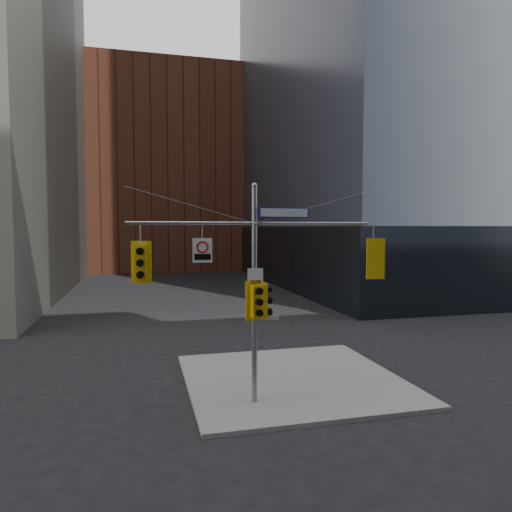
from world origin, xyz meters
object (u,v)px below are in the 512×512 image
traffic_light_pole_front (256,301)px  regulatory_sign_arm (202,250)px  signal_assembly (254,272)px  traffic_light_pole_side (264,301)px  traffic_light_east_arm (373,258)px  traffic_light_west_arm (141,263)px  street_sign_blade (284,213)px

traffic_light_pole_front → regulatory_sign_arm: regulatory_sign_arm is taller
signal_assembly → traffic_light_pole_side: bearing=0.8°
regulatory_sign_arm → traffic_light_pole_front: bearing=-2.9°
signal_assembly → traffic_light_east_arm: 4.25m
traffic_light_west_arm → regulatory_sign_arm: size_ratio=1.70×
traffic_light_east_arm → regulatory_sign_arm: (-5.92, -0.02, 0.37)m
street_sign_blade → traffic_light_pole_front: bearing=-172.0°
traffic_light_east_arm → traffic_light_pole_front: traffic_light_east_arm is taller
traffic_light_west_arm → regulatory_sign_arm: regulatory_sign_arm is taller
traffic_light_west_arm → regulatory_sign_arm: bearing=5.1°
traffic_light_east_arm → street_sign_blade: street_sign_blade is taller
regulatory_sign_arm → traffic_light_pole_side: bearing=6.1°
traffic_light_east_arm → traffic_light_pole_front: 4.43m
regulatory_sign_arm → street_sign_blade: bearing=5.9°
signal_assembly → street_sign_blade: size_ratio=4.53×
signal_assembly → street_sign_blade: signal_assembly is taller
traffic_light_east_arm → traffic_light_west_arm: bearing=3.1°
traffic_light_west_arm → traffic_light_pole_side: traffic_light_west_arm is taller
signal_assembly → traffic_light_west_arm: signal_assembly is taller
street_sign_blade → regulatory_sign_arm: (-2.69, -0.02, -1.18)m
traffic_light_west_arm → traffic_light_pole_front: bearing=1.6°
traffic_light_west_arm → street_sign_blade: size_ratio=0.74×
traffic_light_west_arm → traffic_light_pole_front: traffic_light_west_arm is taller
regulatory_sign_arm → traffic_light_east_arm: bearing=5.6°
signal_assembly → traffic_light_west_arm: (-3.56, 0.01, 0.38)m
traffic_light_east_arm → traffic_light_pole_side: 4.12m
traffic_light_west_arm → traffic_light_pole_front: size_ratio=1.02×
traffic_light_east_arm → regulatory_sign_arm: regulatory_sign_arm is taller
traffic_light_pole_side → traffic_light_east_arm: bearing=-86.8°
traffic_light_east_arm → traffic_light_pole_side: bearing=3.2°
traffic_light_west_arm → traffic_light_east_arm: size_ratio=0.94×
traffic_light_pole_front → regulatory_sign_arm: size_ratio=1.66×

